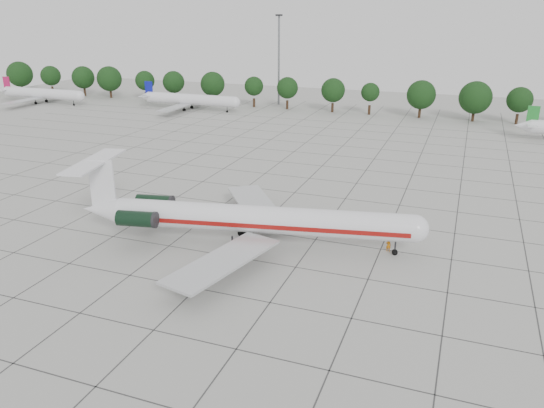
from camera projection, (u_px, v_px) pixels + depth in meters
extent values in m
plane|color=#A9A9A1|center=(256.00, 231.00, 67.96)|extent=(260.00, 260.00, 0.00)
cube|color=#383838|center=(293.00, 195.00, 81.15)|extent=(170.00, 170.00, 0.02)
cylinder|color=silver|center=(261.00, 219.00, 62.41)|extent=(35.20, 10.05, 3.23)
sphere|color=silver|center=(415.00, 229.00, 59.76)|extent=(3.23, 3.23, 3.23)
cone|color=silver|center=(101.00, 210.00, 65.43)|extent=(5.43, 4.12, 3.23)
cube|color=maroon|center=(264.00, 216.00, 64.01)|extent=(33.62, 6.75, 0.54)
cube|color=maroon|center=(259.00, 227.00, 60.98)|extent=(33.62, 6.75, 0.54)
cube|color=#B7BABC|center=(255.00, 203.00, 71.40)|extent=(12.32, 14.50, 0.29)
cube|color=#B7BABC|center=(223.00, 261.00, 55.07)|extent=(7.86, 15.33, 0.29)
cube|color=black|center=(153.00, 204.00, 66.48)|extent=(2.36, 1.67, 0.24)
cylinder|color=black|center=(155.00, 202.00, 67.12)|extent=(4.97, 2.74, 1.86)
cube|color=black|center=(139.00, 217.00, 62.40)|extent=(2.36, 1.67, 0.24)
cylinder|color=black|center=(137.00, 219.00, 61.77)|extent=(4.97, 2.74, 1.86)
cube|color=silver|center=(102.00, 184.00, 64.17)|extent=(3.13, 0.88, 5.87)
cube|color=silver|center=(94.00, 161.00, 63.33)|extent=(5.18, 12.10, 0.22)
cylinder|color=black|center=(395.00, 248.00, 60.92)|extent=(0.23, 0.23, 1.86)
cylinder|color=black|center=(395.00, 252.00, 61.12)|extent=(0.73, 0.40, 0.69)
cylinder|color=black|center=(242.00, 227.00, 65.95)|extent=(0.28, 0.28, 1.76)
cylinder|color=black|center=(242.00, 232.00, 66.22)|extent=(1.07, 0.77, 0.98)
cylinder|color=black|center=(232.00, 243.00, 61.24)|extent=(0.28, 0.28, 1.76)
cylinder|color=black|center=(233.00, 249.00, 61.51)|extent=(1.07, 0.77, 0.98)
imported|color=orange|center=(388.00, 245.00, 61.85)|extent=(0.58, 0.39, 1.56)
cylinder|color=silver|center=(42.00, 93.00, 159.18)|extent=(27.20, 3.00, 3.00)
cube|color=#B7BABC|center=(40.00, 97.00, 159.92)|extent=(3.50, 27.20, 0.25)
cube|color=#AA1247|center=(7.00, 83.00, 162.70)|extent=(2.40, 0.25, 3.60)
cylinder|color=black|center=(46.00, 101.00, 162.34)|extent=(0.80, 0.45, 0.80)
cylinder|color=black|center=(36.00, 103.00, 158.47)|extent=(0.80, 0.45, 0.80)
cylinder|color=silver|center=(191.00, 99.00, 148.62)|extent=(27.20, 3.00, 3.00)
cube|color=#B7BABC|center=(188.00, 103.00, 149.36)|extent=(3.50, 27.20, 0.25)
cube|color=#0B1197|center=(149.00, 88.00, 152.13)|extent=(2.40, 0.25, 3.60)
cylinder|color=black|center=(192.00, 107.00, 151.77)|extent=(0.80, 0.45, 0.80)
cylinder|color=black|center=(184.00, 110.00, 147.91)|extent=(0.80, 0.45, 0.80)
cube|color=#1B7D28|center=(533.00, 114.00, 113.33)|extent=(2.40, 0.25, 3.60)
cylinder|color=#332114|center=(22.00, 88.00, 182.14)|extent=(0.70, 0.70, 2.50)
sphere|color=black|center=(20.00, 74.00, 180.50)|extent=(8.44, 8.44, 8.44)
cylinder|color=#332114|center=(53.00, 90.00, 177.81)|extent=(0.70, 0.70, 2.50)
sphere|color=black|center=(51.00, 76.00, 176.17)|extent=(6.44, 6.44, 6.44)
cylinder|color=#332114|center=(85.00, 92.00, 173.47)|extent=(0.70, 0.70, 2.50)
sphere|color=black|center=(83.00, 77.00, 171.84)|extent=(7.14, 7.14, 7.14)
cylinder|color=#332114|center=(111.00, 94.00, 170.13)|extent=(0.70, 0.70, 2.50)
sphere|color=black|center=(109.00, 79.00, 168.49)|extent=(7.79, 7.79, 7.79)
cylinder|color=#332114|center=(146.00, 96.00, 165.80)|extent=(0.70, 0.70, 2.50)
sphere|color=black|center=(145.00, 81.00, 164.16)|extent=(5.94, 5.94, 5.94)
cylinder|color=#332114|center=(175.00, 98.00, 162.45)|extent=(0.70, 0.70, 2.50)
sphere|color=black|center=(174.00, 82.00, 160.81)|extent=(6.57, 6.57, 6.57)
cylinder|color=#332114|center=(213.00, 100.00, 158.12)|extent=(0.70, 0.70, 2.50)
sphere|color=black|center=(213.00, 84.00, 156.48)|extent=(7.15, 7.15, 7.15)
cylinder|color=#332114|center=(254.00, 103.00, 153.79)|extent=(0.70, 0.70, 2.50)
sphere|color=black|center=(254.00, 86.00, 152.15)|extent=(5.43, 5.43, 5.43)
cylinder|color=#332114|center=(287.00, 105.00, 150.44)|extent=(0.70, 0.70, 2.50)
sphere|color=black|center=(287.00, 88.00, 148.80)|extent=(5.99, 5.99, 5.99)
cylinder|color=#332114|center=(332.00, 108.00, 146.11)|extent=(0.70, 0.70, 2.50)
sphere|color=black|center=(333.00, 90.00, 144.47)|extent=(6.50, 6.50, 6.50)
cylinder|color=#332114|center=(369.00, 110.00, 142.77)|extent=(0.70, 0.70, 2.50)
sphere|color=black|center=(370.00, 92.00, 141.13)|extent=(4.93, 4.93, 4.93)
cylinder|color=#332114|center=(419.00, 113.00, 138.43)|extent=(0.70, 0.70, 2.50)
sphere|color=black|center=(421.00, 95.00, 136.80)|extent=(7.40, 7.40, 7.40)
cylinder|color=#332114|center=(473.00, 116.00, 134.10)|extent=(0.70, 0.70, 2.50)
sphere|color=black|center=(475.00, 98.00, 132.47)|extent=(8.08, 8.08, 8.08)
cylinder|color=#332114|center=(517.00, 119.00, 130.76)|extent=(0.70, 0.70, 2.50)
sphere|color=black|center=(520.00, 100.00, 129.12)|extent=(6.17, 6.17, 6.17)
cylinder|color=slate|center=(279.00, 61.00, 154.40)|extent=(0.56, 0.56, 25.00)
cube|color=black|center=(279.00, 15.00, 150.02)|extent=(1.60, 1.60, 0.50)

